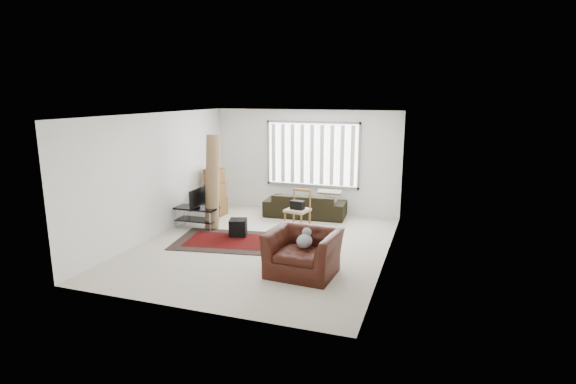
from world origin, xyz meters
name	(u,v)px	position (x,y,z in m)	size (l,w,h in m)	color
room	(273,159)	(0.03, 0.51, 1.76)	(6.00, 6.02, 2.71)	beige
persian_rug	(230,241)	(-0.79, 0.00, 0.01)	(2.49, 1.87, 0.02)	black
tv_stand	(197,213)	(-1.95, 0.66, 0.36)	(1.00, 0.45, 0.50)	black
tv	(196,198)	(-1.95, 0.66, 0.74)	(0.81, 0.11, 0.47)	black
subwoofer	(238,227)	(-0.76, 0.40, 0.20)	(0.37, 0.37, 0.37)	black
moving_boxes	(215,194)	(-2.09, 1.85, 0.57)	(0.50, 0.47, 1.22)	brown
white_flatpack	(202,206)	(-2.15, 1.26, 0.38)	(0.59, 0.09, 0.75)	silver
rolled_rug	(213,182)	(-1.62, 0.87, 1.09)	(0.32, 0.32, 2.16)	brown
sofa	(305,201)	(0.17, 2.45, 0.40)	(2.06, 0.89, 0.79)	black
side_chair	(298,208)	(0.33, 1.31, 0.51)	(0.58, 0.58, 0.93)	tan
armchair	(303,249)	(1.22, -1.16, 0.45)	(1.27, 1.12, 0.89)	#34110A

